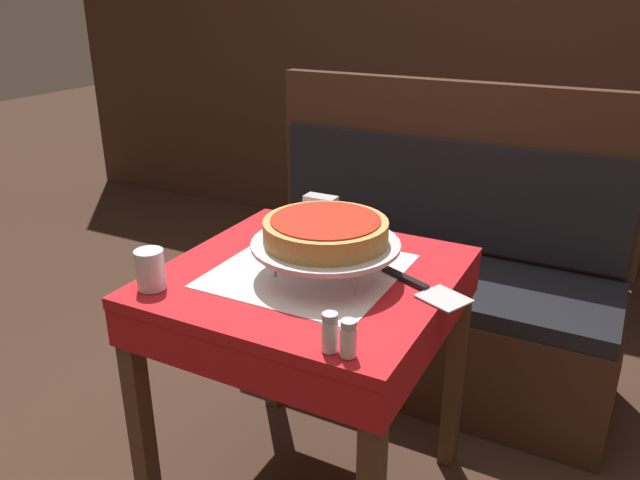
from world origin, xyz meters
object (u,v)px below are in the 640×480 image
(dining_table_front, at_px, (309,303))
(deep_dish_pizza, at_px, (326,230))
(water_glass_near, at_px, (150,269))
(salt_shaker, at_px, (330,332))
(dining_table_rear, at_px, (519,166))
(booth_bench, at_px, (424,298))
(napkin_holder, at_px, (321,210))
(pizza_pan_stand, at_px, (326,246))
(pizza_server, at_px, (425,289))
(pepper_shaker, at_px, (348,338))
(condiment_caddy, at_px, (524,126))

(dining_table_front, height_order, deep_dish_pizza, deep_dish_pizza)
(water_glass_near, bearing_deg, salt_shaker, -5.64)
(deep_dish_pizza, xyz_separation_m, water_glass_near, (-0.34, -0.26, -0.07))
(dining_table_rear, height_order, booth_bench, booth_bench)
(dining_table_rear, bearing_deg, booth_bench, -97.99)
(booth_bench, height_order, deep_dish_pizza, booth_bench)
(napkin_holder, bearing_deg, salt_shaker, -61.00)
(water_glass_near, bearing_deg, pizza_pan_stand, 36.88)
(dining_table_rear, xyz_separation_m, pizza_server, (0.10, -1.71, 0.12))
(dining_table_rear, distance_m, pepper_shaker, 2.06)
(pepper_shaker, xyz_separation_m, napkin_holder, (-0.39, 0.63, 0.01))
(dining_table_rear, relative_size, pizza_server, 2.94)
(pizza_pan_stand, bearing_deg, dining_table_front, 169.82)
(deep_dish_pizza, distance_m, pepper_shaker, 0.38)
(booth_bench, distance_m, salt_shaker, 1.21)
(dining_table_rear, distance_m, pizza_pan_stand, 1.77)
(pepper_shaker, bearing_deg, dining_table_front, 129.60)
(dining_table_front, height_order, dining_table_rear, dining_table_rear)
(deep_dish_pizza, bearing_deg, napkin_holder, 119.41)
(pepper_shaker, bearing_deg, dining_table_rear, 91.59)
(pepper_shaker, height_order, napkin_holder, napkin_holder)
(dining_table_front, relative_size, water_glass_near, 7.56)
(booth_bench, distance_m, pizza_server, 0.90)
(booth_bench, height_order, water_glass_near, booth_bench)
(salt_shaker, bearing_deg, deep_dish_pizza, 118.56)
(dining_table_rear, xyz_separation_m, water_glass_near, (-0.50, -2.00, 0.17))
(dining_table_rear, distance_m, napkin_holder, 1.47)
(dining_table_front, distance_m, condiment_caddy, 1.83)
(pizza_server, bearing_deg, pizza_pan_stand, -170.90)
(dining_table_rear, xyz_separation_m, salt_shaker, (0.02, -2.06, 0.16))
(napkin_holder, bearing_deg, pepper_shaker, -58.24)
(dining_table_front, relative_size, salt_shaker, 8.88)
(condiment_caddy, bearing_deg, dining_table_rear, -83.00)
(dining_table_rear, relative_size, salt_shaker, 8.98)
(booth_bench, height_order, pepper_shaker, booth_bench)
(deep_dish_pizza, height_order, pizza_server, deep_dish_pizza)
(pizza_server, xyz_separation_m, water_glass_near, (-0.59, -0.30, 0.05))
(water_glass_near, bearing_deg, condiment_caddy, 76.85)
(deep_dish_pizza, bearing_deg, dining_table_front, 169.82)
(pizza_pan_stand, height_order, condiment_caddy, condiment_caddy)
(dining_table_front, distance_m, water_glass_near, 0.42)
(booth_bench, height_order, pizza_server, booth_bench)
(pepper_shaker, distance_m, napkin_holder, 0.75)
(pizza_pan_stand, bearing_deg, pepper_shaker, -55.88)
(dining_table_front, bearing_deg, booth_bench, 84.74)
(dining_table_rear, bearing_deg, pizza_server, -86.68)
(dining_table_front, xyz_separation_m, pepper_shaker, (0.26, -0.32, 0.14))
(dining_table_front, distance_m, napkin_holder, 0.37)
(dining_table_front, relative_size, condiment_caddy, 4.24)
(pizza_pan_stand, relative_size, pepper_shaker, 4.73)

